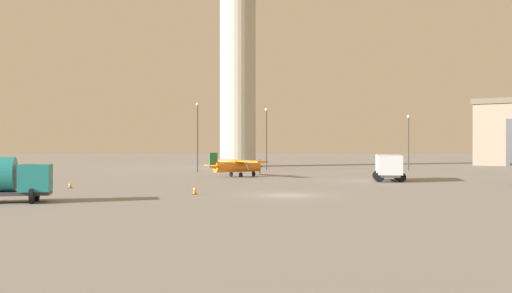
{
  "coord_description": "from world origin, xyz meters",
  "views": [
    {
      "loc": [
        -3.52,
        -48.8,
        3.92
      ],
      "look_at": [
        -1.6,
        33.16,
        3.53
      ],
      "focal_mm": 45.43,
      "sensor_mm": 36.0,
      "label": 1
    }
  ],
  "objects_px": {
    "light_post_west": "(266,133)",
    "traffic_cone_near_left": "(35,183)",
    "traffic_cone_near_right": "(195,190)",
    "control_tower": "(238,47)",
    "light_post_east": "(408,137)",
    "traffic_cone_mid_apron": "(70,185)",
    "light_post_north": "(197,131)",
    "airplane_orange": "(237,166)",
    "truck_box_silver": "(389,166)"
  },
  "relations": [
    {
      "from": "light_post_west",
      "to": "light_post_east",
      "type": "bearing_deg",
      "value": -4.56
    },
    {
      "from": "light_post_west",
      "to": "control_tower",
      "type": "bearing_deg",
      "value": 106.88
    },
    {
      "from": "control_tower",
      "to": "airplane_orange",
      "type": "relative_size",
      "value": 4.49
    },
    {
      "from": "control_tower",
      "to": "truck_box_silver",
      "type": "distance_m",
      "value": 49.27
    },
    {
      "from": "light_post_east",
      "to": "traffic_cone_near_right",
      "type": "distance_m",
      "value": 52.57
    },
    {
      "from": "traffic_cone_mid_apron",
      "to": "light_post_north",
      "type": "bearing_deg",
      "value": 74.55
    },
    {
      "from": "truck_box_silver",
      "to": "light_post_north",
      "type": "bearing_deg",
      "value": -127.17
    },
    {
      "from": "airplane_orange",
      "to": "traffic_cone_near_left",
      "type": "distance_m",
      "value": 24.41
    },
    {
      "from": "truck_box_silver",
      "to": "light_post_west",
      "type": "height_order",
      "value": "light_post_west"
    },
    {
      "from": "airplane_orange",
      "to": "light_post_north",
      "type": "bearing_deg",
      "value": 78.36
    },
    {
      "from": "traffic_cone_near_right",
      "to": "control_tower",
      "type": "bearing_deg",
      "value": 87.1
    },
    {
      "from": "light_post_east",
      "to": "traffic_cone_near_left",
      "type": "height_order",
      "value": "light_post_east"
    },
    {
      "from": "light_post_north",
      "to": "light_post_west",
      "type": "bearing_deg",
      "value": 31.27
    },
    {
      "from": "light_post_west",
      "to": "traffic_cone_near_left",
      "type": "height_order",
      "value": "light_post_west"
    },
    {
      "from": "truck_box_silver",
      "to": "traffic_cone_near_left",
      "type": "distance_m",
      "value": 35.13
    },
    {
      "from": "control_tower",
      "to": "light_post_west",
      "type": "xyz_separation_m",
      "value": [
        4.29,
        -14.14,
        -14.94
      ]
    },
    {
      "from": "truck_box_silver",
      "to": "control_tower",
      "type": "bearing_deg",
      "value": -150.22
    },
    {
      "from": "control_tower",
      "to": "light_post_east",
      "type": "height_order",
      "value": "control_tower"
    },
    {
      "from": "light_post_north",
      "to": "light_post_east",
      "type": "bearing_deg",
      "value": 8.01
    },
    {
      "from": "airplane_orange",
      "to": "light_post_north",
      "type": "relative_size",
      "value": 0.93
    },
    {
      "from": "light_post_west",
      "to": "light_post_east",
      "type": "distance_m",
      "value": 20.83
    },
    {
      "from": "airplane_orange",
      "to": "traffic_cone_mid_apron",
      "type": "bearing_deg",
      "value": -161.22
    },
    {
      "from": "light_post_east",
      "to": "traffic_cone_mid_apron",
      "type": "relative_size",
      "value": 14.59
    },
    {
      "from": "control_tower",
      "to": "light_post_east",
      "type": "distance_m",
      "value": 33.43
    },
    {
      "from": "control_tower",
      "to": "light_post_west",
      "type": "bearing_deg",
      "value": -73.12
    },
    {
      "from": "light_post_east",
      "to": "light_post_west",
      "type": "bearing_deg",
      "value": 175.44
    },
    {
      "from": "control_tower",
      "to": "airplane_orange",
      "type": "bearing_deg",
      "value": -89.97
    },
    {
      "from": "truck_box_silver",
      "to": "traffic_cone_near_left",
      "type": "xyz_separation_m",
      "value": [
        -34.28,
        -7.56,
        -1.29
      ]
    },
    {
      "from": "control_tower",
      "to": "traffic_cone_mid_apron",
      "type": "height_order",
      "value": "control_tower"
    },
    {
      "from": "control_tower",
      "to": "light_post_north",
      "type": "bearing_deg",
      "value": -105.33
    },
    {
      "from": "light_post_east",
      "to": "light_post_north",
      "type": "relative_size",
      "value": 0.84
    },
    {
      "from": "traffic_cone_near_left",
      "to": "traffic_cone_near_right",
      "type": "bearing_deg",
      "value": -32.63
    },
    {
      "from": "control_tower",
      "to": "truck_box_silver",
      "type": "xyz_separation_m",
      "value": [
        15.96,
        -42.67,
        -18.77
      ]
    },
    {
      "from": "control_tower",
      "to": "traffic_cone_near_left",
      "type": "distance_m",
      "value": 57.11
    },
    {
      "from": "light_post_east",
      "to": "traffic_cone_mid_apron",
      "type": "distance_m",
      "value": 54.27
    },
    {
      "from": "airplane_orange",
      "to": "light_post_north",
      "type": "height_order",
      "value": "light_post_north"
    },
    {
      "from": "traffic_cone_near_left",
      "to": "truck_box_silver",
      "type": "bearing_deg",
      "value": 12.43
    },
    {
      "from": "traffic_cone_near_left",
      "to": "traffic_cone_near_right",
      "type": "height_order",
      "value": "traffic_cone_near_right"
    },
    {
      "from": "control_tower",
      "to": "traffic_cone_near_right",
      "type": "xyz_separation_m",
      "value": [
        -3.04,
        -60.01,
        -20.0
      ]
    },
    {
      "from": "truck_box_silver",
      "to": "light_post_north",
      "type": "distance_m",
      "value": 31.42
    },
    {
      "from": "control_tower",
      "to": "light_post_north",
      "type": "distance_m",
      "value": 25.51
    },
    {
      "from": "airplane_orange",
      "to": "light_post_west",
      "type": "bearing_deg",
      "value": 44.82
    },
    {
      "from": "airplane_orange",
      "to": "traffic_cone_near_right",
      "type": "height_order",
      "value": "airplane_orange"
    },
    {
      "from": "light_post_west",
      "to": "airplane_orange",
      "type": "bearing_deg",
      "value": -102.06
    },
    {
      "from": "airplane_orange",
      "to": "traffic_cone_near_right",
      "type": "bearing_deg",
      "value": -129.85
    },
    {
      "from": "truck_box_silver",
      "to": "light_post_east",
      "type": "relative_size",
      "value": 0.84
    },
    {
      "from": "control_tower",
      "to": "airplane_orange",
      "type": "xyz_separation_m",
      "value": [
        0.02,
        -34.14,
        -19.03
      ]
    },
    {
      "from": "light_post_west",
      "to": "traffic_cone_near_left",
      "type": "relative_size",
      "value": 14.91
    },
    {
      "from": "traffic_cone_mid_apron",
      "to": "airplane_orange",
      "type": "bearing_deg",
      "value": 51.89
    },
    {
      "from": "light_post_west",
      "to": "light_post_east",
      "type": "height_order",
      "value": "light_post_west"
    }
  ]
}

